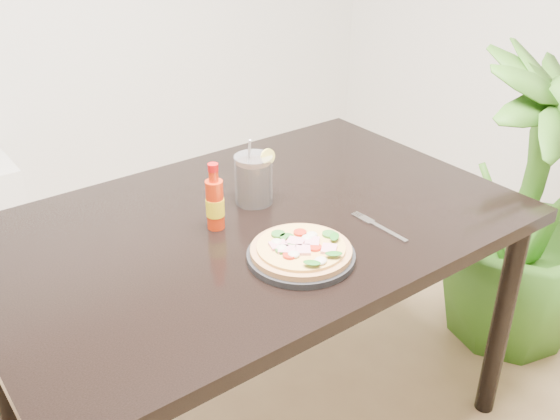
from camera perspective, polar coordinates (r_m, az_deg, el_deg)
dining_table at (r=1.69m, az=-2.44°, el=-3.33°), size 1.40×0.90×0.75m
plate at (r=1.48m, az=1.93°, el=-4.23°), size 0.26×0.26×0.02m
pizza at (r=1.46m, az=1.94°, el=-3.59°), size 0.24×0.24×0.03m
hot_sauce_bottle at (r=1.58m, az=-5.97°, el=0.65°), size 0.05×0.05×0.18m
cola_cup at (r=1.71m, az=-2.42°, el=2.72°), size 0.11×0.10×0.19m
fork at (r=1.63m, az=8.91°, el=-1.44°), size 0.02×0.19×0.00m
houseplant at (r=2.33m, az=21.74°, el=0.30°), size 0.73×0.73×1.07m
plant_pot at (r=2.55m, az=20.05°, el=-8.16°), size 0.28×0.28×0.22m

